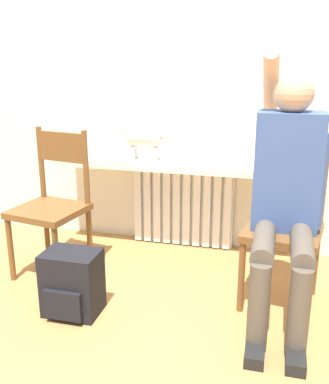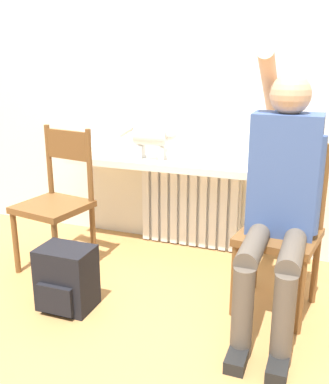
{
  "view_description": "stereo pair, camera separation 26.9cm",
  "coord_description": "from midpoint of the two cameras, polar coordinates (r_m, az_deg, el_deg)",
  "views": [
    {
      "loc": [
        0.65,
        -1.87,
        1.34
      ],
      "look_at": [
        0.0,
        0.63,
        0.55
      ],
      "focal_mm": 42.0,
      "sensor_mm": 36.0,
      "label": 1
    },
    {
      "loc": [
        0.91,
        -1.79,
        1.34
      ],
      "look_at": [
        0.0,
        0.63,
        0.55
      ],
      "focal_mm": 42.0,
      "sensor_mm": 36.0,
      "label": 2
    }
  ],
  "objects": [
    {
      "name": "ground_plane",
      "position": [
        2.4,
        -7.37,
        -17.24
      ],
      "size": [
        12.0,
        12.0,
        0.0
      ],
      "primitive_type": "plane",
      "color": "#B27F47"
    },
    {
      "name": "wall_with_window",
      "position": [
        3.15,
        0.32,
        17.1
      ],
      "size": [
        7.0,
        0.06,
        2.7
      ],
      "color": "white",
      "rests_on": "ground_plane"
    },
    {
      "name": "radiator",
      "position": [
        3.25,
        -0.05,
        -1.72
      ],
      "size": [
        0.73,
        0.08,
        0.6
      ],
      "color": "white",
      "rests_on": "ground_plane"
    },
    {
      "name": "windowsill",
      "position": [
        3.06,
        -0.56,
        3.46
      ],
      "size": [
        1.71,
        0.31,
        0.05
      ],
      "color": "white",
      "rests_on": "radiator"
    },
    {
      "name": "window_glass",
      "position": [
        3.12,
        0.16,
        16.41
      ],
      "size": [
        1.65,
        0.01,
        1.32
      ],
      "color": "white",
      "rests_on": "windowsill"
    },
    {
      "name": "chair_left",
      "position": [
        2.91,
        -16.63,
        -1.37
      ],
      "size": [
        0.46,
        0.46,
        0.91
      ],
      "rotation": [
        0.0,
        0.0,
        -0.17
      ],
      "color": "brown",
      "rests_on": "ground_plane"
    },
    {
      "name": "chair_right",
      "position": [
        2.51,
        12.05,
        -3.94
      ],
      "size": [
        0.45,
        0.45,
        0.91
      ],
      "rotation": [
        0.0,
        0.0,
        -0.15
      ],
      "color": "brown",
      "rests_on": "ground_plane"
    },
    {
      "name": "person",
      "position": [
        2.32,
        12.09,
        0.39
      ],
      "size": [
        0.36,
        1.04,
        1.39
      ],
      "color": "brown",
      "rests_on": "ground_plane"
    },
    {
      "name": "cat",
      "position": [
        3.08,
        -4.84,
        6.88
      ],
      "size": [
        0.43,
        0.13,
        0.25
      ],
      "color": "silver",
      "rests_on": "windowsill"
    },
    {
      "name": "backpack",
      "position": [
        2.52,
        -14.74,
        -11.24
      ],
      "size": [
        0.29,
        0.24,
        0.35
      ],
      "color": "black",
      "rests_on": "ground_plane"
    }
  ]
}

